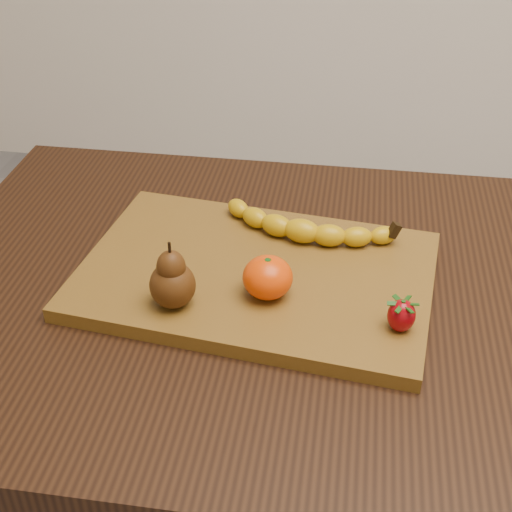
% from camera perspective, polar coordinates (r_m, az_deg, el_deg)
% --- Properties ---
extents(table, '(1.00, 0.70, 0.76)m').
position_cam_1_polar(table, '(0.99, 2.83, -7.09)').
color(table, black).
rests_on(table, ground).
extents(cutting_board, '(0.48, 0.35, 0.02)m').
position_cam_1_polar(cutting_board, '(0.93, 0.00, -1.52)').
color(cutting_board, brown).
rests_on(cutting_board, table).
extents(banana, '(0.22, 0.10, 0.03)m').
position_cam_1_polar(banana, '(0.97, 3.69, 2.02)').
color(banana, '#C59A09').
rests_on(banana, cutting_board).
extents(pear, '(0.07, 0.07, 0.09)m').
position_cam_1_polar(pear, '(0.85, -6.76, -1.47)').
color(pear, '#46250B').
rests_on(pear, cutting_board).
extents(mandarin, '(0.08, 0.08, 0.05)m').
position_cam_1_polar(mandarin, '(0.86, 0.94, -1.72)').
color(mandarin, '#E23D02').
rests_on(mandarin, cutting_board).
extents(strawberry, '(0.04, 0.04, 0.04)m').
position_cam_1_polar(strawberry, '(0.83, 11.57, -4.60)').
color(strawberry, '#8C030A').
rests_on(strawberry, cutting_board).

